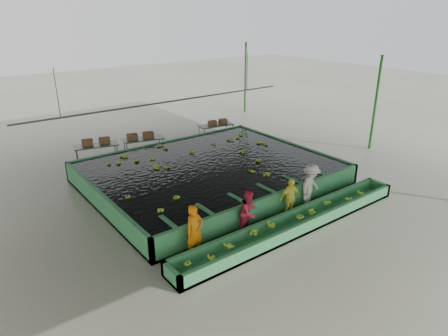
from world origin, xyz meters
TOP-DOWN VIEW (x-y plane):
  - ground at (0.00, 0.00)m, footprint 80.00×80.00m
  - shed_roof at (0.00, 0.00)m, footprint 20.00×22.00m
  - shed_posts at (0.00, 0.00)m, footprint 20.00×22.00m
  - flotation_tank at (0.00, 1.50)m, footprint 10.00×8.00m
  - tank_water at (0.00, 1.50)m, footprint 9.70×7.70m
  - sorting_trough at (0.00, -3.60)m, footprint 10.00×1.00m
  - cableway_rail at (0.00, 5.00)m, footprint 0.08×0.08m
  - rail_hanger_left at (-5.00, 5.00)m, footprint 0.04×0.04m
  - rail_hanger_right at (5.00, 5.00)m, footprint 0.04×0.04m
  - worker_a at (-3.63, -2.80)m, footprint 0.66×0.47m
  - worker_b at (-1.45, -2.80)m, footprint 0.93×0.82m
  - worker_c at (0.51, -2.80)m, footprint 0.92×0.48m
  - worker_d at (1.61, -2.80)m, footprint 1.30×0.97m
  - packing_table_left at (-3.07, 6.87)m, footprint 2.22×1.28m
  - packing_table_mid at (-0.73, 6.44)m, footprint 2.21×1.28m
  - packing_table_right at (3.86, 6.37)m, footprint 2.14×1.12m
  - box_stack_left at (-3.02, 6.96)m, footprint 1.38×0.65m
  - box_stack_mid at (-0.86, 6.47)m, footprint 1.41×0.66m
  - box_stack_right at (4.00, 6.37)m, footprint 1.20×0.42m
  - floating_bananas at (0.00, 2.30)m, footprint 9.28×6.33m
  - trough_bananas at (0.00, -3.60)m, footprint 9.02×0.60m

SIDE VIEW (x-z plane):
  - ground at x=0.00m, z-range 0.00..0.00m
  - sorting_trough at x=0.00m, z-range 0.00..0.50m
  - trough_bananas at x=0.00m, z-range 0.34..0.46m
  - flotation_tank at x=0.00m, z-range 0.00..0.90m
  - packing_table_right at x=3.86m, z-range 0.00..0.92m
  - packing_table_mid at x=-0.73m, z-range 0.00..0.95m
  - packing_table_left at x=-3.07m, z-range 0.00..0.95m
  - worker_c at x=0.51m, z-range 0.00..1.50m
  - worker_b at x=-1.45m, z-range 0.00..1.59m
  - worker_a at x=-3.63m, z-range 0.00..1.70m
  - tank_water at x=0.00m, z-range 0.85..0.85m
  - floating_bananas at x=0.00m, z-range 0.79..0.91m
  - worker_d at x=1.61m, z-range 0.00..1.79m
  - box_stack_right at x=4.00m, z-range 0.80..1.05m
  - box_stack_mid at x=-0.86m, z-range 0.80..1.09m
  - box_stack_left at x=-3.02m, z-range 0.81..1.09m
  - shed_posts at x=0.00m, z-range 0.00..5.00m
  - cableway_rail at x=0.00m, z-range -4.00..10.00m
  - rail_hanger_left at x=-5.00m, z-range 3.00..5.00m
  - rail_hanger_right at x=5.00m, z-range 3.00..5.00m
  - shed_roof at x=0.00m, z-range 4.98..5.02m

